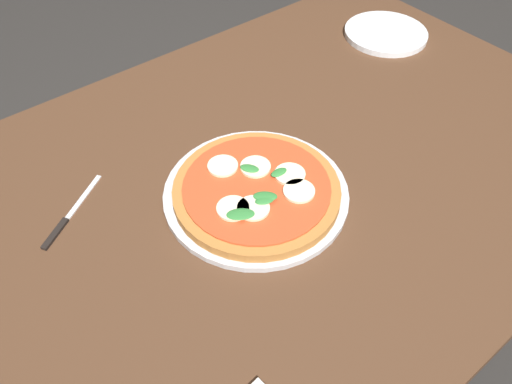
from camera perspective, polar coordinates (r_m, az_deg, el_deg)
The scene contains 6 objects.
ground_plane at distance 1.60m, azimuth 1.70°, elevation -17.10°, with size 6.00×6.00×0.00m, color #2D2B28.
dining_table at distance 1.04m, azimuth 2.50°, elevation -1.07°, with size 1.41×0.95×0.76m.
serving_tray at distance 0.91m, azimuth 0.00°, elevation -0.17°, with size 0.33×0.33×0.01m, color silver.
pizza at distance 0.89m, azimuth 0.08°, elevation 0.24°, with size 0.30×0.30×0.03m.
plate_white at distance 1.39m, azimuth 14.44°, elevation 16.96°, with size 0.21×0.21×0.01m, color white.
knife at distance 0.94m, azimuth -20.68°, elevation -2.96°, with size 0.16×0.11×0.01m.
Camera 1 is at (0.47, 0.51, 1.44)m, focal length 35.42 mm.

